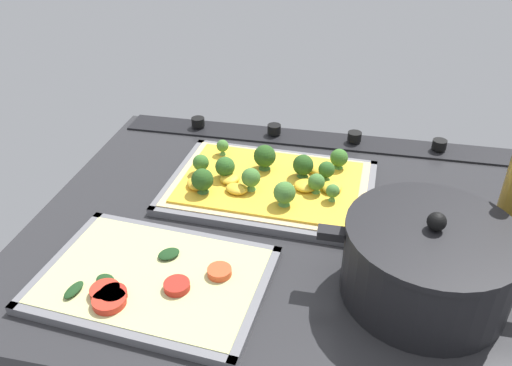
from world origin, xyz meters
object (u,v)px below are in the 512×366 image
(baking_tray_back, at_px, (154,280))
(cooking_pot, at_px, (427,262))
(baking_tray_front, at_px, (270,188))
(broccoli_pizza, at_px, (269,180))
(veggie_pizza_back, at_px, (152,278))

(baking_tray_back, relative_size, cooking_pot, 1.13)
(cooking_pot, bearing_deg, baking_tray_front, -40.53)
(baking_tray_front, distance_m, baking_tray_back, 0.29)
(baking_tray_front, bearing_deg, broccoli_pizza, 41.77)
(baking_tray_front, height_order, broccoli_pizza, broccoli_pizza)
(broccoli_pizza, xyz_separation_m, veggie_pizza_back, (0.11, 0.27, -0.01))
(broccoli_pizza, relative_size, veggie_pizza_back, 1.14)
(baking_tray_front, height_order, veggie_pizza_back, veggie_pizza_back)
(baking_tray_front, xyz_separation_m, baking_tray_back, (0.11, 0.26, 0.00))
(baking_tray_back, xyz_separation_m, veggie_pizza_back, (0.00, 0.00, 0.01))
(baking_tray_back, bearing_deg, cooking_pot, -171.40)
(veggie_pizza_back, bearing_deg, baking_tray_back, -105.91)
(broccoli_pizza, distance_m, veggie_pizza_back, 0.29)
(baking_tray_front, distance_m, broccoli_pizza, 0.02)
(baking_tray_front, relative_size, broccoli_pizza, 1.07)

